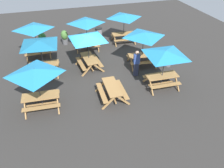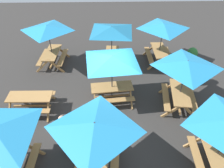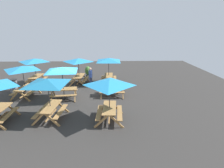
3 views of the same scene
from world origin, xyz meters
name	(u,v)px [view 3 (image 3 of 3)]	position (x,y,z in m)	size (l,w,h in m)	color
ground_plane	(69,97)	(0.00, 0.00, 0.00)	(28.54, 28.54, 0.00)	#33302D
picnic_table_0	(62,72)	(-0.23, 0.27, 1.99)	(2.81, 2.81, 2.34)	#A87A44
picnic_table_1	(112,88)	(0.31, -3.13, 0.56)	(1.55, 1.82, 0.81)	#A87A44
picnic_table_2	(34,62)	(3.20, 3.48, 1.99)	(2.12, 2.12, 2.34)	#A87A44
picnic_table_3	(78,62)	(3.21, -0.28, 1.99)	(2.18, 2.18, 2.34)	#A87A44
picnic_table_5	(48,85)	(-3.04, 0.34, 1.99)	(2.82, 2.82, 2.34)	#A87A44
picnic_table_6	(22,70)	(0.21, 3.12, 1.99)	(2.26, 2.26, 2.34)	#A87A44
picnic_table_7	(109,62)	(3.31, -2.92, 1.99)	(2.83, 2.83, 2.34)	#A87A44
picnic_table_8	(109,86)	(-3.30, -2.89, 1.99)	(2.10, 2.10, 2.34)	#A87A44
trash_bin_gray	(13,85)	(1.43, 4.61, 0.49)	(0.59, 0.59, 0.98)	gray
potted_plant_1	(88,72)	(4.81, -0.90, 0.68)	(0.56, 0.56, 1.25)	#59595B
person_standing	(91,77)	(2.36, -1.38, 0.89)	(0.39, 0.27, 1.67)	#2D334C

